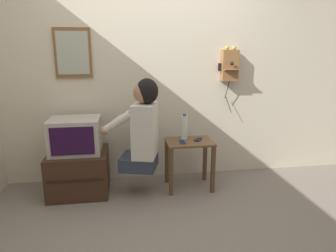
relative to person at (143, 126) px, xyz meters
The scene contains 11 objects.
ground_plane 1.02m from the person, 79.33° to the right, with size 14.00×14.00×0.00m, color slate.
wall_back 0.73m from the person, 75.26° to the left, with size 6.80×0.05×2.55m.
side_table 0.61m from the person, ahead, with size 0.50×0.38×0.54m.
person is the anchor object (origin of this frame).
tv_stand 0.87m from the person, 168.73° to the left, with size 0.61×0.56×0.45m.
television 0.72m from the person, 167.99° to the left, with size 0.51×0.43×0.36m.
wall_phone_antique 1.25m from the person, 21.14° to the left, with size 0.23×0.18×0.77m.
framed_picture 1.10m from the person, 147.63° to the left, with size 0.39×0.03×0.52m.
cell_phone_held 0.47m from the person, ahead, with size 0.07×0.13×0.01m.
cell_phone_spare 0.65m from the person, ahead, with size 0.12×0.14×0.01m.
water_bottle 0.50m from the person, 18.90° to the left, with size 0.07×0.07×0.28m.
Camera 1 is at (-0.30, -2.28, 1.49)m, focal length 32.00 mm.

